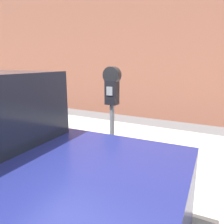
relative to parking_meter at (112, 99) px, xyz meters
The scene contains 3 objects.
sidewalk 1.49m from the parking_meter, 73.04° to the left, with size 24.00×2.80×0.13m.
building_facade 3.99m from the parking_meter, 85.41° to the left, with size 24.00×0.30×4.94m.
parking_meter is the anchor object (origin of this frame).
Camera 1 is at (0.99, -1.20, 1.60)m, focal length 35.00 mm.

